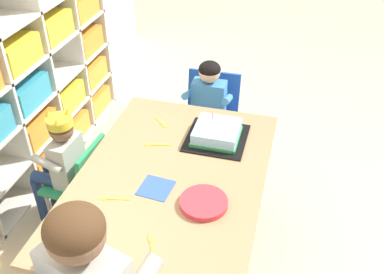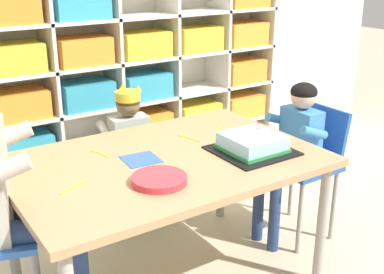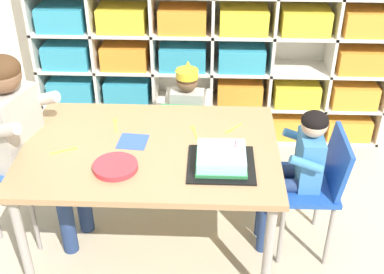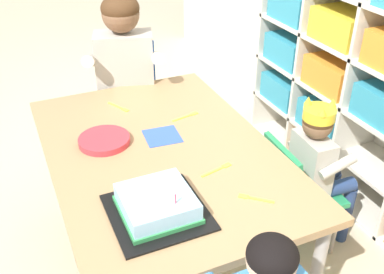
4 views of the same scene
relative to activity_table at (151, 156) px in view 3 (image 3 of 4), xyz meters
name	(u,v)px [view 3 (image 3 of 4)]	position (x,y,z in m)	size (l,w,h in m)	color
ground	(155,238)	(0.00, 0.00, -0.58)	(16.00, 16.00, 0.00)	beige
storage_cubby_shelf	(212,52)	(0.31, 1.17, 0.09)	(2.48, 0.30, 1.37)	silver
activity_table	(151,156)	(0.00, 0.00, 0.00)	(1.31, 0.89, 0.64)	#A37F56
classroom_chair_blue	(186,133)	(0.15, 0.60, -0.23)	(0.33, 0.32, 0.60)	#238451
child_with_crown	(188,106)	(0.16, 0.70, -0.09)	(0.30, 0.31, 0.80)	#B2ADA3
classroom_chair_adult_side	(12,157)	(-0.78, 0.09, -0.09)	(0.44, 0.44, 0.79)	blue
adult_helper_seated	(24,131)	(-0.66, 0.05, 0.11)	(0.48, 0.46, 1.09)	#B2ADA3
classroom_chair_guest_side	(316,181)	(0.87, 0.00, -0.14)	(0.33, 0.38, 0.71)	#1E4CA8
guest_at_table_side	(298,163)	(0.76, 0.00, -0.03)	(0.31, 0.30, 0.86)	#3D7FBC
birthday_cake_on_tray	(221,159)	(0.36, -0.15, 0.09)	(0.33, 0.32, 0.12)	black
paper_plate_stack	(115,167)	(-0.14, -0.20, 0.07)	(0.22, 0.22, 0.03)	#DB333D
paper_napkin_square	(133,141)	(-0.10, 0.04, 0.06)	(0.15, 0.15, 0.00)	#3356B7
fork_at_table_front_edge	(65,150)	(-0.42, -0.05, 0.06)	(0.13, 0.07, 0.00)	yellow
fork_scattered_mid_table	(233,129)	(0.43, 0.19, 0.06)	(0.10, 0.11, 0.00)	yellow
fork_beside_plate_stack	(194,131)	(0.22, 0.15, 0.06)	(0.05, 0.14, 0.00)	yellow
fork_by_napkin	(115,124)	(-0.21, 0.21, 0.06)	(0.04, 0.14, 0.00)	yellow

